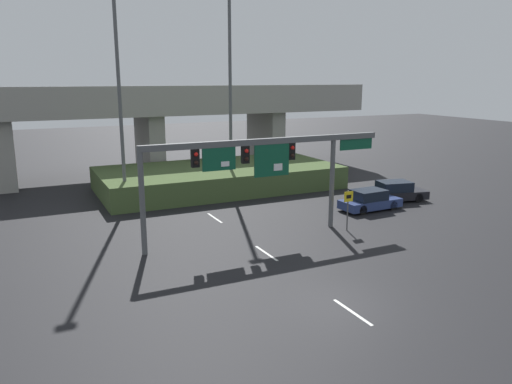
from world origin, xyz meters
TOP-DOWN VIEW (x-y plane):
  - ground_plane at (0.00, 0.00)m, footprint 160.00×160.00m
  - lane_markings at (0.00, 13.53)m, footprint 0.14×31.44m
  - signal_gantry at (0.91, 8.77)m, footprint 14.23×0.44m
  - speed_limit_sign at (6.02, 7.68)m, footprint 0.60×0.11m
  - highway_light_pole_near at (-4.46, 19.14)m, footprint 0.70×0.36m
  - highway_light_pole_far at (3.88, 19.95)m, footprint 0.70×0.36m
  - overpass_bridge at (0.00, 29.78)m, footprint 41.77×7.35m
  - grass_embankment at (3.49, 21.61)m, footprint 18.68×9.18m
  - parked_sedan_near_right at (10.17, 10.89)m, footprint 4.29×1.95m
  - parked_sedan_mid_right at (13.47, 12.13)m, footprint 4.63×2.65m

SIDE VIEW (x-z plane):
  - ground_plane at x=0.00m, z-range 0.00..0.00m
  - lane_markings at x=0.00m, z-range 0.00..0.01m
  - parked_sedan_near_right at x=10.17m, z-range -0.05..1.34m
  - parked_sedan_mid_right at x=13.47m, z-range -0.06..1.38m
  - grass_embankment at x=3.49m, z-range 0.00..1.76m
  - speed_limit_sign at x=6.02m, z-range 0.37..2.76m
  - signal_gantry at x=0.91m, z-range 1.69..7.22m
  - overpass_bridge at x=0.00m, z-range 1.60..9.66m
  - highway_light_pole_far at x=3.88m, z-range 0.38..16.17m
  - highway_light_pole_near at x=-4.46m, z-range 0.38..18.48m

